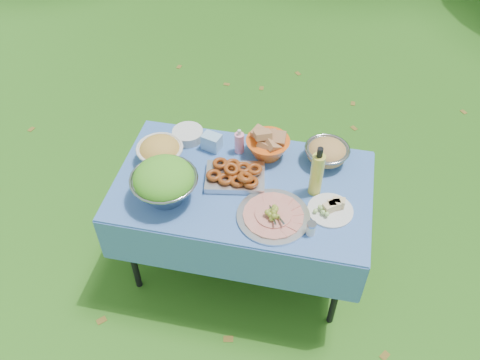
% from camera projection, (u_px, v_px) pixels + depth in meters
% --- Properties ---
extents(ground, '(80.00, 80.00, 0.00)m').
position_uv_depth(ground, '(242.00, 261.00, 3.45)').
color(ground, '#133409').
rests_on(ground, ground).
extents(picnic_table, '(1.46, 0.86, 0.76)m').
position_uv_depth(picnic_table, '(242.00, 226.00, 3.18)').
color(picnic_table, '#72B0DC').
rests_on(picnic_table, ground).
extents(salad_bowl, '(0.40, 0.40, 0.24)m').
position_uv_depth(salad_bowl, '(164.00, 182.00, 2.75)').
color(salad_bowl, '#92969A').
rests_on(salad_bowl, picnic_table).
extents(pasta_bowl_white, '(0.31, 0.31, 0.15)m').
position_uv_depth(pasta_bowl_white, '(160.00, 151.00, 2.99)').
color(pasta_bowl_white, silver).
rests_on(pasta_bowl_white, picnic_table).
extents(plate_stack, '(0.23, 0.23, 0.06)m').
position_uv_depth(plate_stack, '(188.00, 135.00, 3.16)').
color(plate_stack, silver).
rests_on(plate_stack, picnic_table).
extents(wipes_box, '(0.13, 0.11, 0.10)m').
position_uv_depth(wipes_box, '(212.00, 142.00, 3.08)').
color(wipes_box, '#8BBCE6').
rests_on(wipes_box, picnic_table).
extents(sanitizer_bottle, '(0.07, 0.07, 0.17)m').
position_uv_depth(sanitizer_bottle, '(239.00, 141.00, 3.04)').
color(sanitizer_bottle, pink).
rests_on(sanitizer_bottle, picnic_table).
extents(bread_bowl, '(0.34, 0.34, 0.18)m').
position_uv_depth(bread_bowl, '(268.00, 144.00, 3.01)').
color(bread_bowl, '#DD5513').
rests_on(bread_bowl, picnic_table).
extents(pasta_bowl_steel, '(0.26, 0.26, 0.14)m').
position_uv_depth(pasta_bowl_steel, '(327.00, 152.00, 2.99)').
color(pasta_bowl_steel, '#92969A').
rests_on(pasta_bowl_steel, picnic_table).
extents(fried_tray, '(0.37, 0.29, 0.08)m').
position_uv_depth(fried_tray, '(235.00, 175.00, 2.90)').
color(fried_tray, '#B8B7BC').
rests_on(fried_tray, picnic_table).
extents(charcuterie_platter, '(0.45, 0.45, 0.09)m').
position_uv_depth(charcuterie_platter, '(274.00, 212.00, 2.70)').
color(charcuterie_platter, silver).
rests_on(charcuterie_platter, picnic_table).
extents(oil_bottle, '(0.08, 0.08, 0.33)m').
position_uv_depth(oil_bottle, '(317.00, 171.00, 2.74)').
color(oil_bottle, gold).
rests_on(oil_bottle, picnic_table).
extents(cheese_plate, '(0.29, 0.29, 0.07)m').
position_uv_depth(cheese_plate, '(331.00, 207.00, 2.74)').
color(cheese_plate, silver).
rests_on(cheese_plate, picnic_table).
extents(shaker, '(0.06, 0.06, 0.08)m').
position_uv_depth(shaker, '(311.00, 229.00, 2.62)').
color(shaker, silver).
rests_on(shaker, picnic_table).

